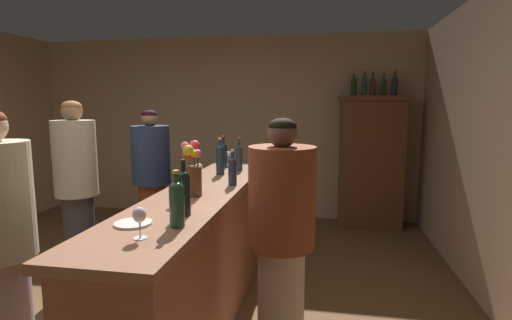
% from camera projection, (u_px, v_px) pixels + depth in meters
% --- Properties ---
extents(wall_back, '(5.69, 0.12, 2.61)m').
position_uv_depth(wall_back, '(223.00, 127.00, 5.80)').
color(wall_back, tan).
rests_on(wall_back, ground).
extents(bar_counter, '(0.56, 2.79, 1.02)m').
position_uv_depth(bar_counter, '(201.00, 256.00, 2.92)').
color(bar_counter, '#995C3F').
rests_on(bar_counter, ground).
extents(display_cabinet, '(0.90, 0.45, 1.76)m').
position_uv_depth(display_cabinet, '(371.00, 160.00, 5.19)').
color(display_cabinet, brown).
rests_on(display_cabinet, ground).
extents(wine_bottle_rose, '(0.07, 0.07, 0.33)m').
position_uv_depth(wine_bottle_rose, '(220.00, 158.00, 3.48)').
color(wine_bottle_rose, '#192A36').
rests_on(wine_bottle_rose, bar_counter).
extents(wine_bottle_pinot, '(0.06, 0.06, 0.31)m').
position_uv_depth(wine_bottle_pinot, '(239.00, 157.00, 3.70)').
color(wine_bottle_pinot, '#232F37').
rests_on(wine_bottle_pinot, bar_counter).
extents(wine_bottle_merlot, '(0.07, 0.07, 0.28)m').
position_uv_depth(wine_bottle_merlot, '(232.00, 170.00, 3.02)').
color(wine_bottle_merlot, '#1D283D').
rests_on(wine_bottle_merlot, bar_counter).
extents(wine_bottle_riesling, '(0.07, 0.07, 0.32)m').
position_uv_depth(wine_bottle_riesling, '(184.00, 191.00, 2.20)').
color(wine_bottle_riesling, black).
rests_on(wine_bottle_riesling, bar_counter).
extents(wine_bottle_malbec, '(0.07, 0.07, 0.32)m').
position_uv_depth(wine_bottle_malbec, '(223.00, 154.00, 3.90)').
color(wine_bottle_malbec, '#182237').
rests_on(wine_bottle_malbec, bar_counter).
extents(wine_bottle_syrah, '(0.08, 0.08, 0.30)m').
position_uv_depth(wine_bottle_syrah, '(177.00, 202.00, 1.99)').
color(wine_bottle_syrah, '#23452D').
rests_on(wine_bottle_syrah, bar_counter).
extents(wine_glass_front, '(0.07, 0.07, 0.15)m').
position_uv_depth(wine_glass_front, '(139.00, 216.00, 1.82)').
color(wine_glass_front, white).
rests_on(wine_glass_front, bar_counter).
extents(wine_glass_mid, '(0.07, 0.07, 0.15)m').
position_uv_depth(wine_glass_mid, '(199.00, 168.00, 3.22)').
color(wine_glass_mid, white).
rests_on(wine_glass_mid, bar_counter).
extents(wine_glass_rear, '(0.08, 0.08, 0.15)m').
position_uv_depth(wine_glass_rear, '(228.00, 155.00, 4.02)').
color(wine_glass_rear, white).
rests_on(wine_glass_rear, bar_counter).
extents(flower_arrangement, '(0.15, 0.17, 0.38)m').
position_uv_depth(flower_arrangement, '(192.00, 169.00, 2.67)').
color(flower_arrangement, '#513121').
rests_on(flower_arrangement, bar_counter).
extents(cheese_plate, '(0.20, 0.20, 0.01)m').
position_uv_depth(cheese_plate, '(133.00, 223.00, 2.05)').
color(cheese_plate, white).
rests_on(cheese_plate, bar_counter).
extents(display_bottle_left, '(0.08, 0.08, 0.29)m').
position_uv_depth(display_bottle_left, '(354.00, 85.00, 5.10)').
color(display_bottle_left, '#1D3A19').
rests_on(display_bottle_left, display_cabinet).
extents(display_bottle_midleft, '(0.06, 0.06, 0.31)m').
position_uv_depth(display_bottle_midleft, '(364.00, 85.00, 5.07)').
color(display_bottle_midleft, '#214732').
rests_on(display_bottle_midleft, display_cabinet).
extents(display_bottle_center, '(0.08, 0.08, 0.31)m').
position_uv_depth(display_bottle_center, '(373.00, 86.00, 5.06)').
color(display_bottle_center, '#462A1B').
rests_on(display_bottle_center, display_cabinet).
extents(display_bottle_midright, '(0.06, 0.06, 0.31)m').
position_uv_depth(display_bottle_midright, '(384.00, 86.00, 5.03)').
color(display_bottle_midright, '#203425').
rests_on(display_bottle_midright, display_cabinet).
extents(display_bottle_right, '(0.08, 0.08, 0.32)m').
position_uv_depth(display_bottle_right, '(395.00, 85.00, 5.01)').
color(display_bottle_right, '#22293B').
rests_on(display_bottle_right, display_cabinet).
extents(patron_redhead, '(0.36, 0.36, 1.67)m').
position_uv_depth(patron_redhead, '(77.00, 188.00, 3.41)').
color(patron_redhead, '#323437').
rests_on(patron_redhead, ground).
extents(patron_near_entrance, '(0.40, 0.40, 1.59)m').
position_uv_depth(patron_near_entrance, '(152.00, 180.00, 4.10)').
color(patron_near_entrance, brown).
rests_on(patron_near_entrance, ground).
extents(patron_by_cabinet, '(0.36, 0.36, 1.62)m').
position_uv_depth(patron_by_cabinet, '(1.00, 248.00, 2.08)').
color(patron_by_cabinet, '#A19092').
rests_on(patron_by_cabinet, ground).
extents(bartender, '(0.40, 0.40, 1.57)m').
position_uv_depth(bartender, '(281.00, 238.00, 2.34)').
color(bartender, '#B7A69A').
rests_on(bartender, ground).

